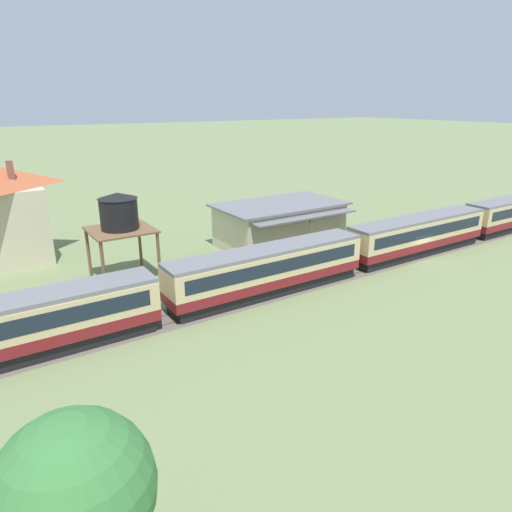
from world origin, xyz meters
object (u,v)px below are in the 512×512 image
(water_tower, at_px, (119,215))
(passenger_train, at_px, (271,268))
(yard_tree_0, at_px, (74,492))
(station_building, at_px, (280,224))

(water_tower, bearing_deg, passenger_train, -46.08)
(passenger_train, bearing_deg, water_tower, 133.92)
(passenger_train, bearing_deg, yard_tree_0, -135.88)
(water_tower, bearing_deg, yard_tree_0, -109.37)
(station_building, bearing_deg, yard_tree_0, -133.56)
(water_tower, relative_size, yard_tree_0, 1.00)
(passenger_train, relative_size, yard_tree_0, 11.91)
(passenger_train, distance_m, water_tower, 13.84)
(passenger_train, xyz_separation_m, yard_tree_0, (-19.13, -18.55, 3.48))
(station_building, relative_size, water_tower, 1.77)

